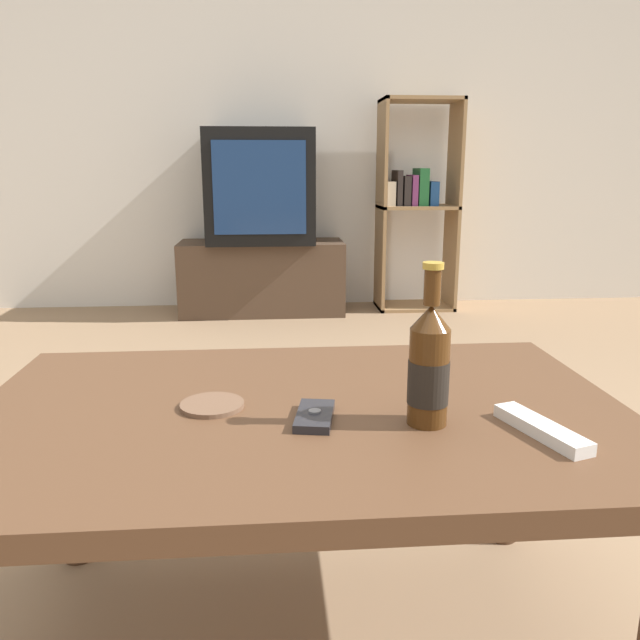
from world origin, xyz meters
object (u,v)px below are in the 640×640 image
at_px(beer_bottle, 429,366).
at_px(cell_phone, 315,416).
at_px(bookshelf, 415,202).
at_px(remote_control, 541,429).
at_px(television, 260,187).
at_px(tv_stand, 262,277).

xyz_separation_m(beer_bottle, cell_phone, (-0.18, 0.03, -0.09)).
bearing_deg(beer_bottle, bookshelf, 77.41).
xyz_separation_m(bookshelf, remote_control, (-0.48, -2.96, -0.18)).
relative_size(television, bookshelf, 0.51).
bearing_deg(tv_stand, television, -90.00).
relative_size(beer_bottle, remote_control, 1.42).
bearing_deg(television, remote_control, -80.99).
bearing_deg(bookshelf, remote_control, -99.28).
relative_size(beer_bottle, cell_phone, 2.07).
bearing_deg(television, tv_stand, 90.00).
height_order(television, cell_phone, television).
bearing_deg(tv_stand, remote_control, -81.00).
height_order(bookshelf, beer_bottle, bookshelf).
height_order(tv_stand, beer_bottle, beer_bottle).
height_order(beer_bottle, remote_control, beer_bottle).
height_order(beer_bottle, cell_phone, beer_bottle).
distance_m(tv_stand, beer_bottle, 2.88).
distance_m(cell_phone, remote_control, 0.35).
xyz_separation_m(bookshelf, beer_bottle, (-0.65, -2.90, -0.09)).
xyz_separation_m(television, cell_phone, (0.12, -2.81, -0.28)).
xyz_separation_m(television, remote_control, (0.46, -2.90, -0.28)).
bearing_deg(beer_bottle, cell_phone, 171.28).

